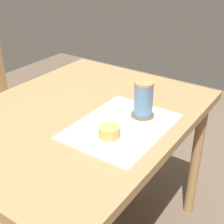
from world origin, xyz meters
name	(u,v)px	position (x,y,z in m)	size (l,w,h in m)	color
dining_table	(80,130)	(0.00, 0.00, 0.64)	(1.04, 0.82, 0.72)	#997047
placemat	(121,127)	(0.00, -0.20, 0.72)	(0.41, 0.31, 0.00)	silver
pastry_plate	(109,138)	(-0.10, -0.22, 0.73)	(0.16, 0.16, 0.01)	white
pastry	(109,131)	(-0.10, -0.22, 0.75)	(0.07, 0.07, 0.04)	tan
coffee_coaster	(143,115)	(0.11, -0.23, 0.73)	(0.09, 0.09, 0.01)	brown
coffee_mug	(144,98)	(0.11, -0.23, 0.80)	(0.11, 0.07, 0.14)	slate
teaspoon	(168,122)	(0.11, -0.33, 0.73)	(0.01, 0.01, 0.13)	silver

